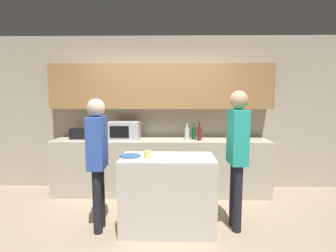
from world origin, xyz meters
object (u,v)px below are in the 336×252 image
toaster (78,134)px  potted_plant (243,128)px  bottle_1 (194,133)px  plate_on_island (130,156)px  bottle_2 (199,133)px  person_center (237,148)px  microwave (124,130)px  bottle_0 (187,134)px  cup_0 (148,154)px  person_left (97,154)px

toaster → potted_plant: bearing=0.0°
bottle_1 → plate_on_island: (-0.88, -1.22, -0.11)m
bottle_2 → person_center: size_ratio=0.17×
potted_plant → person_center: person_center is taller
microwave → bottle_0: bearing=-4.3°
microwave → bottle_2: 1.26m
bottle_1 → person_center: person_center is taller
plate_on_island → cup_0: (0.22, -0.07, 0.04)m
bottle_0 → person_left: 1.66m
cup_0 → person_center: person_center is taller
microwave → person_center: person_center is taller
cup_0 → person_left: size_ratio=0.05×
person_left → bottle_1: bearing=132.6°
plate_on_island → person_center: person_center is taller
potted_plant → plate_on_island: (-1.71, -1.23, -0.20)m
bottle_2 → plate_on_island: bottle_2 is taller
potted_plant → toaster: bearing=180.0°
cup_0 → bottle_1: bearing=62.8°
microwave → bottle_1: microwave is taller
person_left → bottle_0: bearing=134.0°
person_left → toaster: bearing=-153.5°
toaster → cup_0: 1.84m
microwave → bottle_2: bottle_2 is taller
potted_plant → person_left: 2.46m
bottle_0 → bottle_2: bottle_2 is taller
microwave → bottle_0: microwave is taller
cup_0 → person_left: person_left is taller
bottle_0 → bottle_2: (0.20, -0.02, 0.01)m
bottle_0 → person_center: bearing=-63.8°
bottle_1 → plate_on_island: bottle_1 is taller
microwave → cup_0: (0.51, -1.30, -0.11)m
cup_0 → person_center: 1.10m
cup_0 → bottle_0: bearing=66.2°
microwave → plate_on_island: microwave is taller
bottle_2 → bottle_1: bearing=135.0°
potted_plant → cup_0: 1.98m
microwave → person_left: person_left is taller
microwave → bottle_1: 1.18m
bottle_0 → cup_0: size_ratio=3.16×
bottle_0 → person_center: (0.55, -1.13, -0.00)m
bottle_1 → person_left: (-1.27, -1.26, -0.07)m
bottle_2 → plate_on_island: (-0.96, -1.13, -0.11)m
bottle_0 → person_left: person_left is taller
toaster → cup_0: size_ratio=2.93×
bottle_0 → plate_on_island: bottle_0 is taller
toaster → plate_on_island: toaster is taller
toaster → cup_0: (1.31, -1.30, -0.05)m
bottle_2 → person_center: bearing=-72.4°
toaster → bottle_1: size_ratio=0.93×
toaster → bottle_1: bottle_1 is taller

